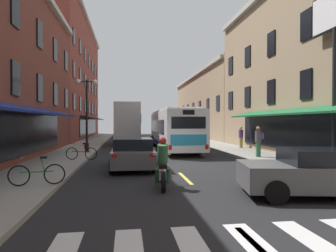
% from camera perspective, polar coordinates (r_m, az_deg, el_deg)
% --- Properties ---
extents(ground_plane, '(34.80, 80.00, 0.10)m').
position_cam_1_polar(ground_plane, '(14.75, 0.64, -7.86)').
color(ground_plane, black).
extents(lane_centre_dashes, '(0.14, 73.90, 0.01)m').
position_cam_1_polar(lane_centre_dashes, '(14.50, 0.79, -7.79)').
color(lane_centre_dashes, '#DBCC4C').
rests_on(lane_centre_dashes, ground).
extents(sidewalk_left, '(3.00, 80.00, 0.14)m').
position_cam_1_polar(sidewalk_left, '(15.02, -22.40, -7.29)').
color(sidewalk_left, gray).
rests_on(sidewalk_left, ground).
extents(sidewalk_right, '(3.00, 80.00, 0.14)m').
position_cam_1_polar(sidewalk_right, '(16.68, 21.23, -6.49)').
color(sidewalk_right, gray).
rests_on(sidewalk_right, ground).
extents(billboard_sign, '(0.40, 3.03, 8.06)m').
position_cam_1_polar(billboard_sign, '(15.65, 29.95, 16.24)').
color(billboard_sign, black).
rests_on(billboard_sign, sidewalk_right).
extents(transit_bus, '(2.73, 12.08, 3.10)m').
position_cam_1_polar(transit_bus, '(22.96, 1.01, -0.58)').
color(transit_bus, white).
rests_on(transit_bus, ground).
extents(box_truck, '(2.66, 6.92, 4.00)m').
position_cam_1_polar(box_truck, '(29.04, -7.79, 0.48)').
color(box_truck, white).
rests_on(box_truck, ground).
extents(sedan_near, '(1.92, 4.26, 1.35)m').
position_cam_1_polar(sedan_near, '(40.82, -8.20, -1.35)').
color(sedan_near, maroon).
rests_on(sedan_near, ground).
extents(sedan_mid, '(2.01, 4.25, 1.42)m').
position_cam_1_polar(sedan_mid, '(13.65, -6.92, -5.29)').
color(sedan_mid, '#515154').
rests_on(sedan_mid, ground).
extents(sedan_far, '(4.91, 2.70, 1.38)m').
position_cam_1_polar(sedan_far, '(9.62, 28.43, -7.95)').
color(sedan_far, '#515154').
rests_on(sedan_far, ground).
extents(motorcycle_rider, '(0.63, 2.07, 1.66)m').
position_cam_1_polar(motorcycle_rider, '(9.69, -1.08, -7.83)').
color(motorcycle_rider, black).
rests_on(motorcycle_rider, ground).
extents(bicycle_near, '(1.71, 0.48, 0.91)m').
position_cam_1_polar(bicycle_near, '(10.26, -24.34, -8.58)').
color(bicycle_near, black).
rests_on(bicycle_near, sidewalk_left).
extents(bicycle_mid, '(1.69, 0.49, 0.91)m').
position_cam_1_polar(bicycle_mid, '(16.35, -16.66, -5.10)').
color(bicycle_mid, black).
rests_on(bicycle_mid, sidewalk_left).
extents(pedestrian_near, '(0.52, 0.45, 1.78)m').
position_cam_1_polar(pedestrian_near, '(17.72, 17.39, -2.76)').
color(pedestrian_near, '#33663F').
rests_on(pedestrian_near, sidewalk_right).
extents(pedestrian_far, '(0.36, 0.36, 1.67)m').
position_cam_1_polar(pedestrian_far, '(23.74, 14.13, -2.09)').
color(pedestrian_far, '#B29947').
rests_on(pedestrian_far, sidewalk_right).
extents(street_lamp_twin, '(1.42, 0.32, 4.93)m').
position_cam_1_polar(street_lamp_twin, '(20.36, -15.70, 2.74)').
color(street_lamp_twin, black).
rests_on(street_lamp_twin, sidewalk_left).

